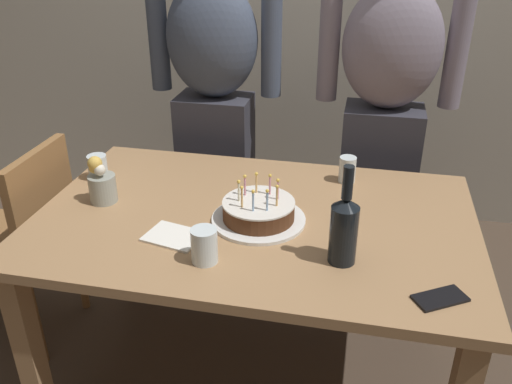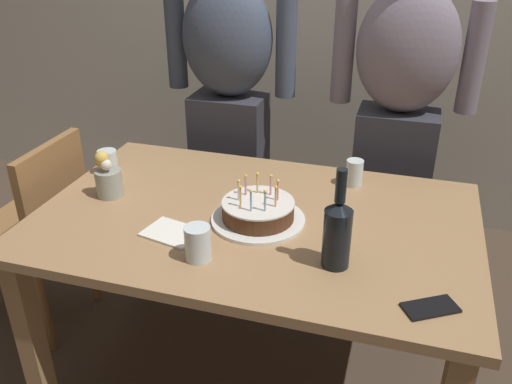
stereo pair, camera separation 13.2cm
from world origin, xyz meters
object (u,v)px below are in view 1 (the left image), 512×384
object	(u,v)px
birthday_cake	(259,212)
water_glass_side	(98,167)
dining_chair	(27,231)
flower_vase	(101,184)
wine_bottle	(344,228)
person_man_bearded	(214,106)
cell_phone	(440,298)
person_woman_cardigan	(384,118)
water_glass_near	(204,246)
napkin_stack	(174,236)
water_glass_far	(347,169)

from	to	relation	value
birthday_cake	water_glass_side	bearing A→B (deg)	164.25
dining_chair	flower_vase	bearing A→B (deg)	79.20
wine_bottle	person_man_bearded	bearing A→B (deg)	125.01
cell_phone	flower_vase	world-z (taller)	flower_vase
wine_bottle	person_woman_cardigan	xyz separation A→B (m)	(0.11, 0.94, 0.02)
water_glass_near	napkin_stack	size ratio (longest dim) A/B	0.62
cell_phone	napkin_stack	world-z (taller)	same
dining_chair	wine_bottle	bearing A→B (deg)	77.67
water_glass_side	person_man_bearded	world-z (taller)	person_man_bearded
person_woman_cardigan	dining_chair	size ratio (longest dim) A/B	1.90
wine_bottle	water_glass_near	bearing A→B (deg)	-167.79
water_glass_side	person_woman_cardigan	xyz separation A→B (m)	(1.08, 0.57, 0.08)
water_glass_near	water_glass_side	world-z (taller)	water_glass_near
birthday_cake	cell_phone	size ratio (longest dim) A/B	2.21
birthday_cake	dining_chair	bearing A→B (deg)	174.22
napkin_stack	flower_vase	xyz separation A→B (m)	(-0.33, 0.18, 0.07)
water_glass_near	flower_vase	distance (m)	0.55
wine_bottle	cell_phone	size ratio (longest dim) A/B	2.16
water_glass_far	water_glass_side	bearing A→B (deg)	-169.38
person_woman_cardigan	napkin_stack	bearing A→B (deg)	55.03
water_glass_side	wine_bottle	size ratio (longest dim) A/B	0.31
water_glass_side	person_man_bearded	distance (m)	0.66
dining_chair	person_woman_cardigan	bearing A→B (deg)	115.62
water_glass_near	dining_chair	bearing A→B (deg)	157.38
water_glass_near	napkin_stack	world-z (taller)	water_glass_near
cell_phone	dining_chair	distance (m)	1.62
water_glass_near	person_woman_cardigan	distance (m)	1.15
water_glass_far	water_glass_near	bearing A→B (deg)	-120.88
napkin_stack	water_glass_far	bearing A→B (deg)	45.66
water_glass_side	person_man_bearded	size ratio (longest dim) A/B	0.06
napkin_stack	person_woman_cardigan	xyz separation A→B (m)	(0.65, 0.92, 0.13)
birthday_cake	napkin_stack	distance (m)	0.29
water_glass_side	wine_bottle	world-z (taller)	wine_bottle
person_man_bearded	birthday_cake	bearing A→B (deg)	115.84
cell_phone	flower_vase	xyz separation A→B (m)	(-1.14, 0.33, 0.07)
water_glass_side	dining_chair	size ratio (longest dim) A/B	0.11
birthday_cake	cell_phone	distance (m)	0.64
wine_bottle	person_woman_cardigan	distance (m)	0.95
water_glass_far	wine_bottle	size ratio (longest dim) A/B	0.33
person_woman_cardigan	dining_chair	xyz separation A→B (m)	(-1.39, -0.66, -0.36)
cell_phone	person_woman_cardigan	distance (m)	1.09
cell_phone	napkin_stack	xyz separation A→B (m)	(-0.81, 0.15, 0.00)
water_glass_far	wine_bottle	xyz separation A→B (m)	(0.02, -0.55, 0.07)
person_man_bearded	water_glass_side	bearing A→B (deg)	61.61
wine_bottle	napkin_stack	distance (m)	0.55
wine_bottle	dining_chair	world-z (taller)	wine_bottle
wine_bottle	water_glass_far	bearing A→B (deg)	92.00
water_glass_side	dining_chair	xyz separation A→B (m)	(-0.31, -0.09, -0.27)
napkin_stack	birthday_cake	bearing A→B (deg)	32.97
person_woman_cardigan	dining_chair	bearing A→B (deg)	25.62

